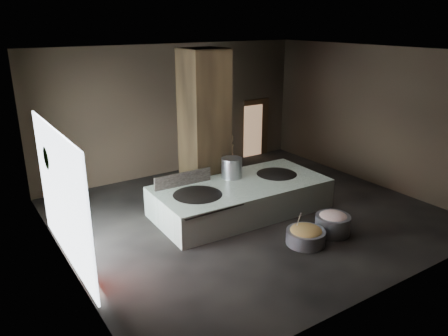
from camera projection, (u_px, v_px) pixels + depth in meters
floor at (249, 216)px, 12.46m from camera, size 10.00×9.00×0.10m
ceiling at (252, 49)px, 10.97m from camera, size 10.00×9.00×0.10m
back_wall at (173, 110)px, 15.31m from camera, size 10.00×0.10×4.50m
front_wall at (396, 191)px, 8.12m from camera, size 10.00×0.10×4.50m
left_wall at (56, 172)px, 9.10m from camera, size 0.10×9.00×4.50m
right_wall at (374, 116)px, 14.34m from camera, size 0.10×9.00×4.50m
pillar at (204, 126)px, 13.06m from camera, size 1.20×1.20×4.50m
hearth_platform at (241, 197)px, 12.51m from camera, size 5.02×2.52×0.86m
platform_cap at (241, 185)px, 12.39m from camera, size 4.84×2.33×0.03m
wok_left at (198, 198)px, 11.62m from camera, size 1.56×1.56×0.43m
wok_left_rim at (198, 196)px, 11.59m from camera, size 1.59×1.59×0.05m
wok_right at (276, 177)px, 13.15m from camera, size 1.45×1.45×0.41m
wok_right_rim at (277, 175)px, 13.13m from camera, size 1.49×1.49×0.05m
stock_pot at (232, 169)px, 12.75m from camera, size 0.60×0.60×0.65m
splash_guard at (183, 180)px, 12.16m from camera, size 1.72×0.12×0.43m
cook at (227, 161)px, 14.10m from camera, size 0.73×0.54×1.82m
veg_basin at (306, 237)px, 10.77m from camera, size 0.98×0.98×0.36m
veg_fill at (306, 231)px, 10.71m from camera, size 0.80×0.80×0.24m
ladle at (298, 223)px, 10.69m from camera, size 0.18×0.36×0.69m
meat_basin at (333, 224)px, 11.27m from camera, size 0.98×0.98×0.49m
meat_fill at (333, 217)px, 11.21m from camera, size 0.74×0.74×0.28m
doorway_near at (204, 137)px, 16.23m from camera, size 1.18×0.08×2.38m
doorway_near_glow at (208, 138)px, 16.33m from camera, size 0.78×0.04×1.85m
doorway_far at (256, 129)px, 17.48m from camera, size 1.18×0.08×2.38m
doorway_far_glow at (253, 131)px, 17.35m from camera, size 0.87×0.04×2.05m
left_opening at (62, 197)px, 9.52m from camera, size 0.04×4.20×3.10m
pavilion_sliver at (86, 252)px, 8.77m from camera, size 0.05×0.90×1.70m
tree_silhouette at (51, 157)px, 10.24m from camera, size 0.28×1.10×1.10m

